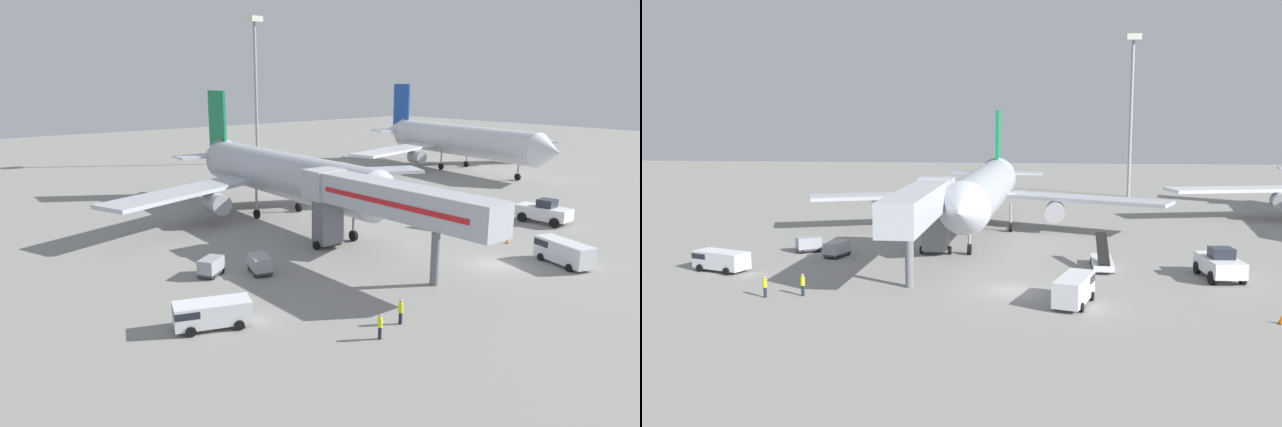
{
  "view_description": "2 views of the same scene",
  "coord_description": "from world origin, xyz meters",
  "views": [
    {
      "loc": [
        -42.94,
        -27.75,
        16.11
      ],
      "look_at": [
        -6.79,
        16.47,
        2.67
      ],
      "focal_mm": 32.3,
      "sensor_mm": 36.0,
      "label": 1
    },
    {
      "loc": [
        1.3,
        -52.83,
        13.67
      ],
      "look_at": [
        -5.59,
        15.44,
        3.89
      ],
      "focal_mm": 38.31,
      "sensor_mm": 36.0,
      "label": 2
    }
  ],
  "objects": [
    {
      "name": "pushback_tug",
      "position": [
        17.33,
        5.52,
        1.29
      ],
      "size": [
        3.27,
        6.03,
        2.77
      ],
      "color": "white",
      "rests_on": "ground"
    },
    {
      "name": "ground_plane",
      "position": [
        0.0,
        0.0,
        0.0
      ],
      "size": [
        300.0,
        300.0,
        0.0
      ],
      "primitive_type": "plane",
      "color": "gray"
    },
    {
      "name": "airplane_at_gate",
      "position": [
        -4.02,
        27.32,
        5.11
      ],
      "size": [
        43.57,
        41.32,
        14.5
      ],
      "color": "#B7BCC6",
      "rests_on": "ground"
    },
    {
      "name": "ground_crew_worker_midground",
      "position": [
        -15.99,
        -3.32,
        0.92
      ],
      "size": [
        0.46,
        0.46,
        1.73
      ],
      "color": "#1E2333",
      "rests_on": "ground"
    },
    {
      "name": "safety_cone_bravo",
      "position": [
        18.02,
        -7.08,
        0.33
      ],
      "size": [
        0.43,
        0.43,
        0.66
      ],
      "color": "black",
      "rests_on": "ground"
    },
    {
      "name": "baggage_cart_near_center",
      "position": [
        -17.53,
        11.4,
        0.85
      ],
      "size": [
        2.24,
        3.05,
        1.53
      ],
      "color": "#38383D",
      "rests_on": "ground"
    },
    {
      "name": "safety_cone_alpha",
      "position": [
        6.68,
        3.29,
        0.25
      ],
      "size": [
        0.33,
        0.33,
        0.51
      ],
      "color": "black",
      "rests_on": "ground"
    },
    {
      "name": "baggage_cart_rear_left",
      "position": [
        -21.07,
        13.41,
        0.85
      ],
      "size": [
        2.73,
        2.46,
        1.53
      ],
      "color": "#38383D",
      "rests_on": "ground"
    },
    {
      "name": "service_van_far_right",
      "position": [
        4.62,
        -3.58,
        1.22
      ],
      "size": [
        3.47,
        5.73,
        2.13
      ],
      "color": "silver",
      "rests_on": "ground"
    },
    {
      "name": "apron_light_mast",
      "position": [
        18.09,
        66.12,
        18.75
      ],
      "size": [
        2.4,
        2.4,
        27.27
      ],
      "color": "#93969B",
      "rests_on": "ground"
    },
    {
      "name": "belt_loader_truck",
      "position": [
        7.86,
        8.62,
        0.74
      ],
      "size": [
        2.11,
        5.82,
        2.89
      ],
      "color": "white",
      "rests_on": "ground"
    },
    {
      "name": "ground_crew_worker_foreground",
      "position": [
        -18.69,
        -4.07,
        0.89
      ],
      "size": [
        0.35,
        0.35,
        1.68
      ],
      "color": "#1E2333",
      "rests_on": "ground"
    },
    {
      "name": "jet_bridge",
      "position": [
        -8.2,
        6.37,
        5.8
      ],
      "size": [
        3.61,
        21.38,
        7.62
      ],
      "color": "#B2B7C1",
      "rests_on": "ground"
    },
    {
      "name": "service_van_near_right",
      "position": [
        -26.15,
        4.26,
        1.05
      ],
      "size": [
        5.44,
        3.65,
        1.8
      ],
      "color": "white",
      "rests_on": "ground"
    }
  ]
}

